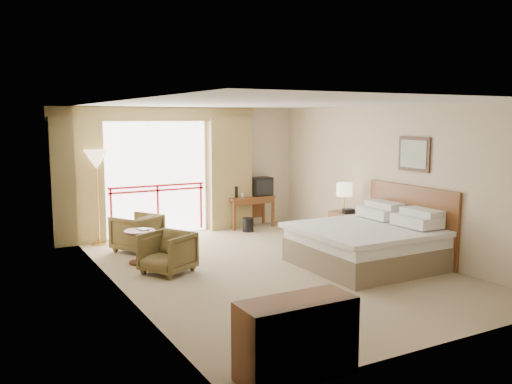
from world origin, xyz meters
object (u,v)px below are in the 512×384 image
bed (368,243)px  floor_lamp (96,163)px  desk (248,203)px  side_table (140,241)px  nightstand (345,228)px  table_lamp (344,190)px  armchair_far (137,251)px  tv (261,187)px  wastebasket (248,225)px  armchair_near (168,273)px  dresser (296,338)px

bed → floor_lamp: size_ratio=1.14×
desk → side_table: size_ratio=1.88×
nightstand → table_lamp: 0.75m
desk → armchair_far: size_ratio=1.41×
tv → side_table: tv is taller
bed → desk: 3.92m
desk → floor_lamp: floor_lamp is taller
bed → tv: size_ratio=4.55×
tv → armchair_far: (-3.22, -1.00, -0.91)m
bed → side_table: size_ratio=3.71×
armchair_far → side_table: 1.00m
floor_lamp → wastebasket: bearing=-6.2°
table_lamp → armchair_far: bearing=159.9°
side_table → armchair_near: bearing=-74.3°
side_table → floor_lamp: floor_lamp is taller
wastebasket → dresser: dresser is taller
wastebasket → armchair_near: (-2.63, -2.21, -0.15)m
armchair_near → table_lamp: bearing=65.1°
nightstand → table_lamp: (0.00, 0.05, 0.75)m
desk → tv: tv is taller
wastebasket → armchair_far: bearing=-168.3°
tv → wastebasket: bearing=-155.3°
bed → dresser: (-3.22, -2.76, 0.01)m
desk → tv: 0.47m
wastebasket → armchair_far: (-2.64, -0.54, -0.15)m
table_lamp → armchair_far: table_lamp is taller
bed → dresser: size_ratio=1.85×
table_lamp → side_table: (-3.97, 0.48, -0.68)m
dresser → table_lamp: bearing=44.3°
armchair_far → desk: bearing=169.0°
wastebasket → side_table: size_ratio=0.53×
nightstand → armchair_near: size_ratio=0.88×
table_lamp → armchair_far: size_ratio=0.72×
wastebasket → armchair_near: bearing=-139.9°
armchair_far → table_lamp: bearing=129.0°
desk → armchair_near: bearing=-133.3°
armchair_near → side_table: bearing=166.3°
bed → table_lamp: (0.64, 1.48, 0.69)m
side_table → floor_lamp: size_ratio=0.31×
armchair_far → dresser: bearing=58.0°
table_lamp → desk: size_ratio=0.51×
desk → armchair_near: size_ratio=1.47×
armchair_far → tv: bearing=166.4°
tv → armchair_near: bearing=-153.8°
table_lamp → wastebasket: table_lamp is taller
nightstand → desk: size_ratio=0.60×
nightstand → floor_lamp: 5.01m
table_lamp → desk: (-0.84, 2.43, -0.52)m
nightstand → tv: bearing=102.0°
desk → tv: (0.30, -0.05, 0.36)m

